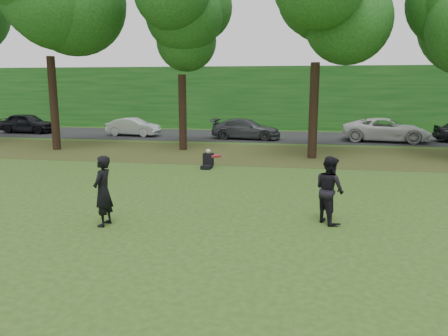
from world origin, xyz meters
name	(u,v)px	position (x,y,z in m)	size (l,w,h in m)	color
ground	(153,238)	(0.00, 0.00, 0.00)	(120.00, 120.00, 0.00)	#284615
leaf_litter	(234,154)	(0.00, 13.00, 0.01)	(60.00, 7.00, 0.01)	#3C3215
street	(251,136)	(0.00, 21.00, 0.01)	(70.00, 7.00, 0.02)	black
far_hedge	(259,98)	(0.00, 27.00, 2.50)	(70.00, 3.00, 5.00)	#144817
player_left	(103,191)	(-1.55, 0.70, 0.91)	(0.67, 0.44, 1.83)	black
player_right	(329,190)	(4.18, 1.93, 0.89)	(0.87, 0.67, 1.78)	black
parked_cars	(270,128)	(1.40, 19.69, 0.72)	(34.90, 3.15, 1.47)	black
frisbee	(216,156)	(1.25, 1.52, 1.76)	(0.36, 0.34, 0.17)	#DC1249
seated_person	(208,161)	(-0.54, 8.87, 0.31)	(0.46, 0.76, 0.83)	black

